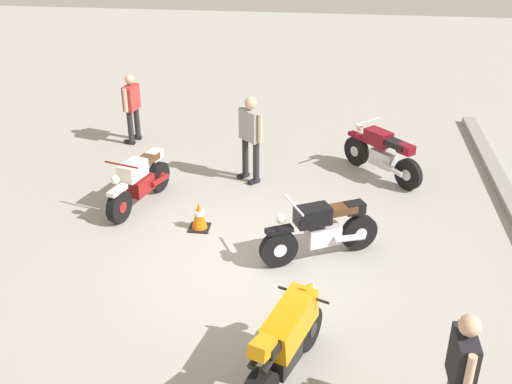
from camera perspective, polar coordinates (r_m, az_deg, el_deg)
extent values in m
plane|color=#9E9E99|center=(10.20, -0.06, -6.67)|extent=(40.00, 40.00, 0.00)
cylinder|color=black|center=(13.64, 9.18, 3.75)|extent=(0.55, 0.53, 0.64)
cylinder|color=black|center=(12.77, 13.74, 1.58)|extent=(0.55, 0.53, 0.64)
cylinder|color=silver|center=(13.64, 9.18, 3.75)|extent=(0.26, 0.26, 0.22)
cylinder|color=silver|center=(12.77, 13.74, 1.58)|extent=(0.26, 0.26, 0.22)
cube|color=silver|center=(13.12, 11.59, 3.02)|extent=(0.60, 0.59, 0.32)
cube|color=maroon|center=(13.09, 11.11, 4.92)|extent=(0.63, 0.62, 0.30)
cube|color=maroon|center=(13.50, 9.29, 5.11)|extent=(0.43, 0.42, 0.08)
cube|color=black|center=(12.81, 12.57, 4.35)|extent=(0.62, 0.60, 0.12)
cube|color=maroon|center=(12.64, 13.57, 3.82)|extent=(0.38, 0.38, 0.18)
cylinder|color=silver|center=(12.79, 12.35, 2.03)|extent=(0.48, 0.46, 0.16)
cylinder|color=silver|center=(13.20, 10.17, 6.37)|extent=(0.51, 0.53, 0.04)
sphere|color=silver|center=(13.41, 9.43, 5.86)|extent=(0.16, 0.16, 0.16)
cylinder|color=black|center=(8.51, 4.75, -12.29)|extent=(0.62, 0.37, 0.60)
cylinder|color=black|center=(8.51, 4.75, -12.29)|extent=(0.26, 0.25, 0.21)
cube|color=black|center=(7.94, 2.53, -14.69)|extent=(0.62, 0.47, 0.32)
cube|color=orange|center=(7.79, 3.09, -11.86)|extent=(1.05, 0.70, 0.57)
cone|color=orange|center=(8.07, 4.77, -8.96)|extent=(0.46, 0.45, 0.39)
cube|color=black|center=(7.46, 1.72, -13.16)|extent=(0.65, 0.47, 0.12)
cube|color=orange|center=(7.21, 0.60, -14.04)|extent=(0.40, 0.33, 0.23)
cylinder|color=black|center=(7.34, 1.35, -15.06)|extent=(0.40, 0.23, 0.17)
cylinder|color=black|center=(7.39, 0.22, -14.66)|extent=(0.40, 0.23, 0.17)
cylinder|color=black|center=(7.95, 4.35, -9.37)|extent=(0.30, 0.66, 0.04)
sphere|color=silver|center=(8.16, 4.99, -8.94)|extent=(0.16, 0.16, 0.16)
cylinder|color=black|center=(11.53, -12.40, -1.31)|extent=(0.62, 0.33, 0.60)
cylinder|color=black|center=(12.51, -8.91, 1.41)|extent=(0.62, 0.33, 0.60)
cylinder|color=maroon|center=(11.53, -12.40, -1.31)|extent=(0.25, 0.23, 0.21)
cylinder|color=maroon|center=(12.51, -8.91, 1.41)|extent=(0.25, 0.23, 0.21)
cube|color=maroon|center=(12.00, -10.49, 0.63)|extent=(0.62, 0.43, 0.32)
cube|color=white|center=(11.68, -11.19, 1.97)|extent=(0.63, 0.47, 0.30)
cube|color=white|center=(11.38, -12.57, 0.15)|extent=(0.47, 0.28, 0.08)
cube|color=#4C331E|center=(12.01, -10.02, 2.91)|extent=(0.65, 0.42, 0.12)
cube|color=white|center=(12.24, -9.26, 3.37)|extent=(0.37, 0.30, 0.18)
cylinder|color=maroon|center=(12.24, -8.79, 1.06)|extent=(0.56, 0.26, 0.16)
cylinder|color=maroon|center=(11.34, -12.22, 2.45)|extent=(0.24, 0.68, 0.04)
sphere|color=silver|center=(11.26, -12.75, 1.09)|extent=(0.16, 0.16, 0.16)
cylinder|color=black|center=(10.02, 2.09, -5.22)|extent=(0.40, 0.62, 0.64)
cylinder|color=black|center=(10.58, 9.40, -3.68)|extent=(0.40, 0.62, 0.64)
cylinder|color=silver|center=(10.02, 2.09, -5.22)|extent=(0.23, 0.26, 0.22)
cylinder|color=silver|center=(10.58, 9.40, -3.68)|extent=(0.23, 0.26, 0.22)
cube|color=silver|center=(10.25, 6.13, -3.91)|extent=(0.50, 0.63, 0.32)
cube|color=black|center=(9.97, 5.21, -2.16)|extent=(0.54, 0.64, 0.30)
cube|color=black|center=(9.83, 2.13, -3.50)|extent=(0.34, 0.46, 0.08)
cube|color=#4C2D19|center=(10.14, 7.52, -1.61)|extent=(0.50, 0.65, 0.12)
cube|color=black|center=(10.28, 9.00, -1.42)|extent=(0.34, 0.39, 0.18)
cylinder|color=silver|center=(10.31, 8.53, -4.18)|extent=(0.35, 0.55, 0.16)
cylinder|color=silver|center=(9.72, 3.51, -1.22)|extent=(0.64, 0.35, 0.04)
sphere|color=silver|center=(9.74, 2.29, -2.47)|extent=(0.16, 0.16, 0.16)
cylinder|color=#262628|center=(15.01, -10.82, 6.19)|extent=(0.15, 0.15, 0.80)
cube|color=black|center=(15.17, -10.90, 4.94)|extent=(0.15, 0.27, 0.08)
cylinder|color=#262628|center=(14.75, -11.40, 5.76)|extent=(0.15, 0.15, 0.80)
cube|color=black|center=(14.91, -11.47, 4.49)|extent=(0.15, 0.27, 0.08)
cube|color=#B23333|center=(14.65, -11.35, 8.47)|extent=(0.49, 0.31, 0.57)
cylinder|color=#D8AD8C|center=(14.87, -10.85, 8.87)|extent=(0.11, 0.11, 0.54)
cylinder|color=#D8AD8C|center=(14.42, -11.87, 8.19)|extent=(0.11, 0.11, 0.54)
sphere|color=#D8AD8C|center=(14.52, -11.50, 10.05)|extent=(0.22, 0.22, 0.22)
cube|color=black|center=(7.08, 18.41, -14.34)|extent=(0.49, 0.23, 0.61)
cylinder|color=#D8AD8C|center=(6.86, 18.87, -15.82)|extent=(0.09, 0.09, 0.58)
cylinder|color=#D8AD8C|center=(7.28, 18.02, -12.74)|extent=(0.09, 0.09, 0.58)
sphere|color=#D8AD8C|center=(6.80, 18.97, -11.47)|extent=(0.23, 0.23, 0.23)
cylinder|color=#262628|center=(12.86, -0.98, 3.21)|extent=(0.18, 0.18, 0.89)
cube|color=black|center=(13.00, -1.17, 1.52)|extent=(0.26, 0.25, 0.08)
cylinder|color=#262628|center=(12.61, 0.02, 2.70)|extent=(0.18, 0.18, 0.89)
cube|color=black|center=(12.75, -0.19, 0.98)|extent=(0.26, 0.25, 0.08)
cube|color=#99999E|center=(12.44, -0.50, 6.13)|extent=(0.50, 0.51, 0.63)
cylinder|color=#D8AD8C|center=(12.65, -1.34, 6.58)|extent=(0.13, 0.13, 0.59)
cylinder|color=#D8AD8C|center=(12.22, 0.37, 5.82)|extent=(0.13, 0.13, 0.59)
sphere|color=#D8AD8C|center=(12.28, -0.51, 8.14)|extent=(0.24, 0.24, 0.24)
cube|color=black|center=(11.22, -5.18, -3.27)|extent=(0.36, 0.36, 0.03)
cone|color=orange|center=(11.08, -5.23, -2.09)|extent=(0.28, 0.28, 0.50)
cylinder|color=white|center=(11.07, -5.24, -1.91)|extent=(0.19, 0.19, 0.08)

